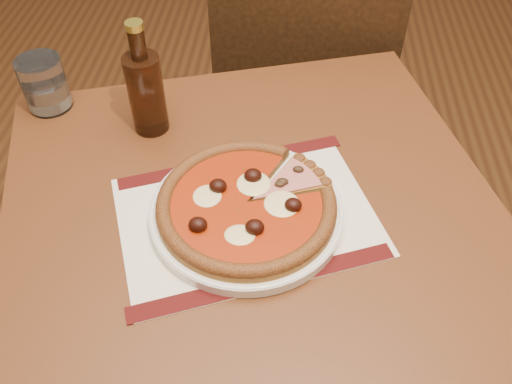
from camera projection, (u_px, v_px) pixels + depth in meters
table at (255, 252)px, 0.94m from camera, size 1.00×1.00×0.75m
chair_far at (303, 82)px, 1.48m from camera, size 0.46×0.46×0.94m
placemat at (247, 216)px, 0.86m from camera, size 0.47×0.41×0.00m
plate at (247, 212)px, 0.86m from camera, size 0.31×0.31×0.02m
pizza at (246, 204)px, 0.84m from camera, size 0.28×0.28×0.04m
ham_slice at (294, 178)px, 0.88m from camera, size 0.13×0.12×0.02m
water_glass at (44, 84)px, 1.02m from camera, size 0.10×0.10×0.10m
bottle at (146, 90)px, 0.95m from camera, size 0.06×0.06×0.22m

